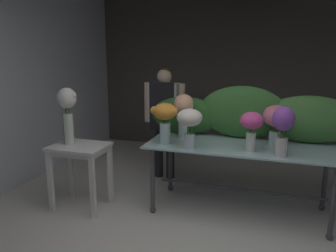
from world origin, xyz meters
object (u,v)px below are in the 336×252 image
at_px(side_table_white, 80,156).
at_px(vase_fuchsia_roses, 251,125).
at_px(display_table_glass, 241,155).
at_px(vase_sunset_freesia, 165,117).
at_px(vase_ivory_hydrangea, 190,122).
at_px(vase_rosy_ranunculus, 276,119).
at_px(vase_white_roses_tall, 68,109).
at_px(florist, 164,112).
at_px(vase_peach_snapdragons, 184,111).
at_px(vase_violet_lilies, 283,126).

bearing_deg(side_table_white, vase_fuchsia_roses, 7.43).
bearing_deg(display_table_glass, vase_sunset_freesia, -165.19).
bearing_deg(vase_ivory_hydrangea, vase_sunset_freesia, 159.72).
bearing_deg(vase_fuchsia_roses, vase_rosy_ranunculus, 53.04).
xyz_separation_m(vase_rosy_ranunculus, vase_white_roses_tall, (-2.21, -0.55, 0.08)).
bearing_deg(vase_white_roses_tall, display_table_glass, 13.60).
xyz_separation_m(display_table_glass, side_table_white, (-1.75, -0.45, -0.04)).
relative_size(side_table_white, florist, 0.48).
bearing_deg(vase_peach_snapdragons, side_table_white, -153.00).
bearing_deg(florist, side_table_white, -116.79).
height_order(florist, vase_violet_lilies, florist).
distance_m(vase_sunset_freesia, vase_violet_lilies, 1.22).
height_order(vase_peach_snapdragons, vase_fuchsia_roses, vase_peach_snapdragons).
bearing_deg(display_table_glass, vase_rosy_ranunculus, 15.70).
height_order(display_table_glass, florist, florist).
height_order(side_table_white, vase_peach_snapdragons, vase_peach_snapdragons).
bearing_deg(vase_rosy_ranunculus, vase_violet_lilies, -80.02).
xyz_separation_m(florist, vase_violet_lilies, (1.55, -1.05, 0.13)).
bearing_deg(vase_violet_lilies, vase_sunset_freesia, 176.06).
relative_size(florist, vase_sunset_freesia, 3.44).
distance_m(vase_rosy_ranunculus, vase_white_roses_tall, 2.28).
relative_size(vase_ivory_hydrangea, vase_white_roses_tall, 0.66).
relative_size(display_table_glass, vase_fuchsia_roses, 5.00).
bearing_deg(vase_rosy_ranunculus, side_table_white, -165.25).
relative_size(vase_ivory_hydrangea, vase_violet_lilies, 0.86).
xyz_separation_m(vase_rosy_ranunculus, vase_violet_lilies, (0.07, -0.39, 0.02)).
distance_m(side_table_white, vase_rosy_ranunculus, 2.21).
xyz_separation_m(vase_ivory_hydrangea, vase_violet_lilies, (0.92, 0.03, 0.02)).
height_order(side_table_white, florist, florist).
distance_m(vase_peach_snapdragons, vase_white_roses_tall, 1.31).
distance_m(vase_rosy_ranunculus, vase_sunset_freesia, 1.19).
height_order(vase_rosy_ranunculus, vase_sunset_freesia, vase_sunset_freesia).
xyz_separation_m(side_table_white, vase_ivory_hydrangea, (1.24, 0.13, 0.45)).
distance_m(vase_ivory_hydrangea, vase_violet_lilies, 0.92).
height_order(vase_peach_snapdragons, vase_white_roses_tall, vase_white_roses_tall).
bearing_deg(vase_violet_lilies, vase_ivory_hydrangea, -178.19).
bearing_deg(vase_sunset_freesia, vase_violet_lilies, -3.94).
relative_size(side_table_white, vase_violet_lilies, 1.53).
height_order(vase_violet_lilies, vase_fuchsia_roses, vase_violet_lilies).
height_order(florist, vase_ivory_hydrangea, florist).
bearing_deg(vase_ivory_hydrangea, vase_violet_lilies, 1.81).
distance_m(vase_rosy_ranunculus, vase_violet_lilies, 0.40).
bearing_deg(display_table_glass, vase_peach_snapdragons, 172.40).
xyz_separation_m(vase_violet_lilies, vase_white_roses_tall, (-2.28, -0.15, 0.06)).
relative_size(vase_sunset_freesia, vase_peach_snapdragons, 0.87).
distance_m(vase_sunset_freesia, vase_peach_snapdragons, 0.33).
height_order(side_table_white, vase_ivory_hydrangea, vase_ivory_hydrangea).
xyz_separation_m(side_table_white, vase_sunset_freesia, (0.94, 0.24, 0.46)).
bearing_deg(vase_fuchsia_roses, vase_sunset_freesia, -179.86).
bearing_deg(display_table_glass, vase_white_roses_tall, -166.40).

